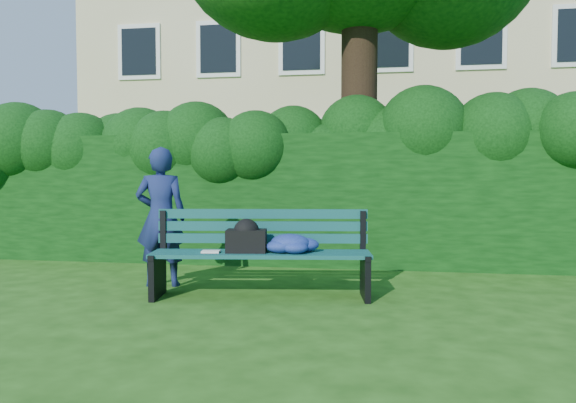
# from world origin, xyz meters

# --- Properties ---
(ground) EXTENTS (80.00, 80.00, 0.00)m
(ground) POSITION_xyz_m (0.00, 0.00, 0.00)
(ground) COLOR #214912
(ground) RESTS_ON ground
(apartment_building) EXTENTS (16.00, 8.08, 12.00)m
(apartment_building) POSITION_xyz_m (-0.00, 13.99, 6.00)
(apartment_building) COLOR #C3B983
(apartment_building) RESTS_ON ground
(hedge) EXTENTS (10.00, 1.00, 1.80)m
(hedge) POSITION_xyz_m (0.00, 2.20, 0.90)
(hedge) COLOR black
(hedge) RESTS_ON ground
(park_bench) EXTENTS (2.28, 0.86, 0.89)m
(park_bench) POSITION_xyz_m (-0.12, -0.07, 0.50)
(park_bench) COLOR #0D3F44
(park_bench) RESTS_ON ground
(man_reading) EXTENTS (0.63, 0.47, 1.56)m
(man_reading) POSITION_xyz_m (-1.40, 0.29, 0.78)
(man_reading) COLOR navy
(man_reading) RESTS_ON ground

